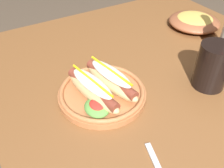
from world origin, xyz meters
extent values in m
cube|color=brown|center=(0.00, 0.00, 0.72)|extent=(1.16, 0.96, 0.04)
cylinder|color=brown|center=(-0.49, -0.39, 0.35)|extent=(0.06, 0.06, 0.70)
cylinder|color=brown|center=(-0.49, 0.39, 0.35)|extent=(0.06, 0.06, 0.70)
cylinder|color=#B77042|center=(-0.08, -0.21, 0.75)|extent=(0.23, 0.23, 0.02)
torus|color=#B77042|center=(-0.08, -0.21, 0.76)|extent=(0.22, 0.22, 0.01)
ellipsoid|color=tan|center=(-0.07, -0.24, 0.78)|extent=(0.20, 0.08, 0.04)
cylinder|color=brown|center=(-0.07, -0.24, 0.78)|extent=(0.18, 0.06, 0.03)
ellipsoid|color=silver|center=(-0.07, -0.24, 0.80)|extent=(0.15, 0.07, 0.02)
cylinder|color=yellow|center=(-0.07, -0.24, 0.81)|extent=(0.16, 0.03, 0.01)
ellipsoid|color=tan|center=(-0.08, -0.18, 0.78)|extent=(0.20, 0.08, 0.04)
cylinder|color=brown|center=(-0.08, -0.18, 0.78)|extent=(0.18, 0.06, 0.03)
ellipsoid|color=silver|center=(-0.08, -0.18, 0.80)|extent=(0.15, 0.07, 0.02)
cylinder|color=yellow|center=(-0.08, -0.18, 0.81)|extent=(0.16, 0.03, 0.01)
ellipsoid|color=#5B9942|center=(-0.02, -0.25, 0.77)|extent=(0.07, 0.06, 0.02)
ellipsoid|color=red|center=(-0.02, -0.25, 0.78)|extent=(0.04, 0.03, 0.01)
cube|color=silver|center=(0.15, -0.21, 0.74)|extent=(0.09, 0.03, 0.00)
cylinder|color=black|center=(0.03, 0.07, 0.80)|extent=(0.09, 0.09, 0.13)
ellipsoid|color=brown|center=(-0.24, 0.29, 0.76)|extent=(0.19, 0.19, 0.04)
ellipsoid|color=gold|center=(-0.24, 0.29, 0.78)|extent=(0.13, 0.13, 0.02)
camera|label=1|loc=(0.35, -0.43, 1.18)|focal=39.07mm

